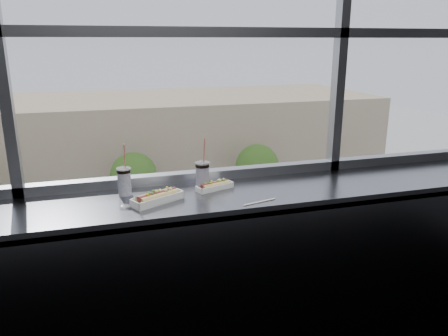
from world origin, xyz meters
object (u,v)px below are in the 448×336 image
object	(u,v)px
car_near_c	(96,305)
pedestrian_a	(17,220)
hotdog_tray_right	(215,186)
loose_straw	(260,202)
hotdog_tray_left	(157,197)
soda_cup_right	(202,175)
wrapper	(125,206)
soda_cup_left	(124,180)
car_far_c	(304,212)
car_near_d	(279,278)
pedestrian_d	(211,203)
tree_right	(257,166)
pedestrian_c	(155,203)
tree_center	(134,176)
pedestrian_b	(73,222)
car_near_e	(376,261)

from	to	relation	value
car_near_c	pedestrian_a	bearing A→B (deg)	27.80
hotdog_tray_right	loose_straw	bearing A→B (deg)	-76.68
hotdog_tray_left	hotdog_tray_right	bearing A→B (deg)	-7.72
soda_cup_right	wrapper	size ratio (longest dim) A/B	3.82
hotdog_tray_right	soda_cup_left	bearing A→B (deg)	155.03
car_far_c	car_near_d	world-z (taller)	car_far_c
pedestrian_d	car_far_c	bearing A→B (deg)	-30.66
pedestrian_a	tree_right	bearing A→B (deg)	179.24
car_near_d	car_far_c	bearing A→B (deg)	-40.58
hotdog_tray_left	pedestrian_c	size ratio (longest dim) A/B	0.16
loose_straw	pedestrian_d	xyz separation A→B (m)	(7.05, 28.05, -11.06)
loose_straw	car_near_c	xyz separation A→B (m)	(-1.54, 16.49, -10.94)
car_near_c	tree_center	xyz separation A→B (m)	(2.94, 12.00, 2.44)
car_near_c	hotdog_tray_right	bearing A→B (deg)	-170.14
hotdog_tray_right	loose_straw	xyz separation A→B (m)	(0.18, -0.28, -0.02)
car_near_c	pedestrian_d	xyz separation A→B (m)	(8.59, 11.56, -0.12)
soda_cup_right	loose_straw	bearing A→B (deg)	-50.63
wrapper	car_far_c	size ratio (longest dim) A/B	0.01
soda_cup_right	pedestrian_a	world-z (taller)	soda_cup_right
loose_straw	car_near_c	distance (m)	19.85
car_far_c	car_near_d	bearing A→B (deg)	153.43
car_far_c	tree_right	world-z (taller)	tree_right
pedestrian_b	loose_straw	bearing A→B (deg)	96.19
tree_center	hotdog_tray_right	bearing A→B (deg)	-93.21
soda_cup_right	car_near_c	bearing A→B (deg)	94.57
pedestrian_a	tree_center	xyz separation A→B (m)	(8.07, -0.23, 2.58)
hotdog_tray_left	pedestrian_d	bearing A→B (deg)	48.21
loose_straw	pedestrian_a	distance (m)	31.50
pedestrian_a	pedestrian_d	world-z (taller)	pedestrian_d
car_near_c	tree_center	world-z (taller)	tree_center
hotdog_tray_left	pedestrian_c	bearing A→B (deg)	56.59
loose_straw	car_near_d	distance (m)	21.27
soda_cup_left	car_near_e	size ratio (longest dim) A/B	0.05
car_near_e	pedestrian_c	bearing A→B (deg)	43.63
soda_cup_left	pedestrian_a	distance (m)	31.08
soda_cup_right	pedestrian_a	size ratio (longest dim) A/B	0.16
car_near_c	pedestrian_a	world-z (taller)	car_near_c
car_far_c	pedestrian_a	world-z (taller)	car_far_c
soda_cup_left	loose_straw	xyz separation A→B (m)	(0.70, -0.34, -0.08)
soda_cup_right	car_near_d	size ratio (longest dim) A/B	0.05
soda_cup_left	car_near_d	distance (m)	21.31
soda_cup_left	pedestrian_c	world-z (taller)	soda_cup_left
car_near_c	soda_cup_left	bearing A→B (deg)	-171.96
tree_right	car_near_e	bearing A→B (deg)	-77.83
car_far_c	pedestrian_d	size ratio (longest dim) A/B	3.03
car_far_c	tree_center	xyz separation A→B (m)	(-11.65, 4.00, 2.53)
hotdog_tray_right	wrapper	bearing A→B (deg)	177.49
tree_right	soda_cup_left	bearing A→B (deg)	-112.36
hotdog_tray_right	car_near_e	size ratio (longest dim) A/B	0.04
car_near_d	pedestrian_c	bearing A→B (deg)	13.13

